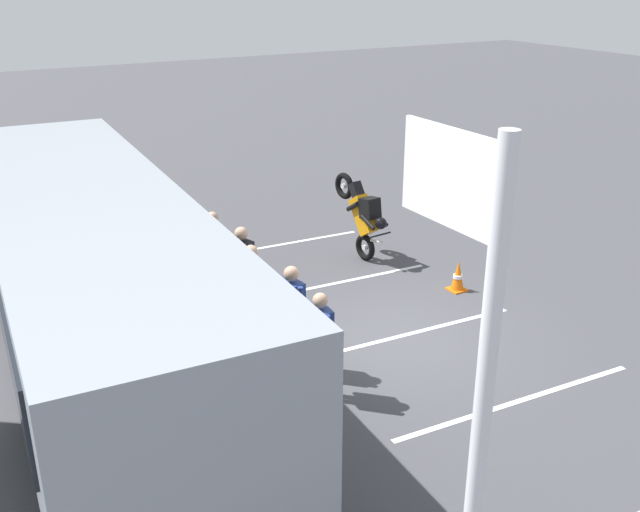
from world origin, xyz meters
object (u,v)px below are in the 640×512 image
(parked_motorcycle_silver, at_px, (182,292))
(stunt_motorcycle, at_px, (363,213))
(spectator_right, at_px, (243,265))
(traffic_cone, at_px, (458,276))
(spectator_far_right, at_px, (214,247))
(spectator_centre, at_px, (252,284))
(tour_bus, at_px, (96,300))
(spectator_left, at_px, (292,309))
(spectator_far_left, at_px, (320,336))

(parked_motorcycle_silver, distance_m, stunt_motorcycle, 4.56)
(spectator_right, xyz_separation_m, traffic_cone, (-0.91, -4.27, -0.78))
(spectator_right, bearing_deg, spectator_far_right, 3.08)
(spectator_centre, distance_m, stunt_motorcycle, 4.35)
(tour_bus, distance_m, parked_motorcycle_silver, 3.11)
(traffic_cone, bearing_deg, spectator_centre, 88.50)
(parked_motorcycle_silver, bearing_deg, traffic_cone, -107.22)
(spectator_far_right, bearing_deg, tour_bus, 132.91)
(tour_bus, height_order, traffic_cone, tour_bus)
(tour_bus, height_order, stunt_motorcycle, tour_bus)
(parked_motorcycle_silver, height_order, traffic_cone, parked_motorcycle_silver)
(spectator_left, xyz_separation_m, traffic_cone, (1.15, -4.34, -0.79))
(spectator_left, bearing_deg, spectator_far_right, -0.10)
(spectator_far_left, bearing_deg, traffic_cone, -64.96)
(tour_bus, relative_size, parked_motorcycle_silver, 5.02)
(spectator_far_left, height_order, spectator_left, spectator_left)
(stunt_motorcycle, xyz_separation_m, traffic_cone, (-2.41, -0.74, -0.76))
(spectator_centre, height_order, spectator_right, spectator_right)
(parked_motorcycle_silver, bearing_deg, stunt_motorcycle, -79.87)
(tour_bus, xyz_separation_m, spectator_right, (1.42, -2.89, -0.56))
(spectator_right, bearing_deg, spectator_left, 178.03)
(tour_bus, xyz_separation_m, spectator_far_left, (-1.51, -2.83, -0.63))
(tour_bus, bearing_deg, spectator_far_right, -47.09)
(spectator_right, bearing_deg, stunt_motorcycle, -66.96)
(spectator_far_right, bearing_deg, spectator_right, -176.92)
(spectator_right, distance_m, traffic_cone, 4.43)
(spectator_far_left, distance_m, spectator_right, 2.93)
(spectator_centre, bearing_deg, spectator_far_left, -176.92)
(tour_bus, height_order, spectator_centre, tour_bus)
(spectator_left, relative_size, stunt_motorcycle, 0.94)
(spectator_centre, bearing_deg, spectator_right, -12.26)
(parked_motorcycle_silver, xyz_separation_m, stunt_motorcycle, (0.80, -4.45, 0.58))
(stunt_motorcycle, distance_m, traffic_cone, 2.63)
(tour_bus, xyz_separation_m, parked_motorcycle_silver, (2.12, -1.96, -1.16))
(stunt_motorcycle, bearing_deg, traffic_cone, -162.80)
(parked_motorcycle_silver, height_order, stunt_motorcycle, stunt_motorcycle)
(spectator_far_right, height_order, parked_motorcycle_silver, spectator_far_right)
(spectator_far_left, relative_size, spectator_centre, 0.97)
(spectator_right, xyz_separation_m, stunt_motorcycle, (1.50, -3.52, -0.03))
(spectator_left, height_order, traffic_cone, spectator_left)
(traffic_cone, bearing_deg, parked_motorcycle_silver, 72.78)
(spectator_left, xyz_separation_m, spectator_right, (2.05, -0.07, -0.01))
(spectator_far_left, height_order, parked_motorcycle_silver, spectator_far_left)
(spectator_far_left, bearing_deg, spectator_left, 0.87)
(spectator_centre, relative_size, spectator_right, 0.97)
(spectator_far_left, bearing_deg, spectator_right, -1.12)
(spectator_far_left, relative_size, traffic_cone, 2.72)
(spectator_centre, relative_size, spectator_far_right, 1.01)
(spectator_far_left, height_order, stunt_motorcycle, stunt_motorcycle)
(spectator_far_left, relative_size, spectator_left, 0.94)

